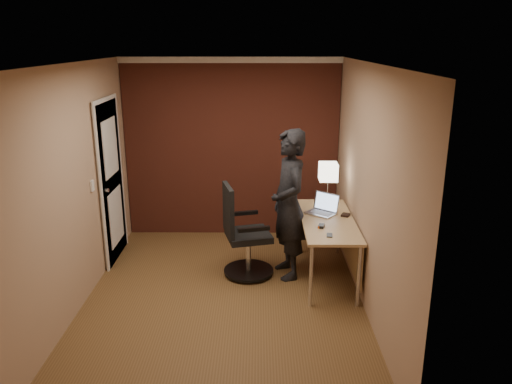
% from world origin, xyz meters
% --- Properties ---
extents(room, '(4.00, 4.00, 4.00)m').
position_xyz_m(room, '(-0.27, 1.54, 1.37)').
color(room, brown).
rests_on(room, ground).
extents(desk, '(0.60, 1.50, 0.73)m').
position_xyz_m(desk, '(1.25, 0.52, 0.60)').
color(desk, tan).
rests_on(desk, ground).
extents(desk_lamp, '(0.22, 0.22, 0.54)m').
position_xyz_m(desk_lamp, '(1.24, 1.07, 1.15)').
color(desk_lamp, silver).
rests_on(desk_lamp, desk).
extents(laptop, '(0.42, 0.41, 0.23)m').
position_xyz_m(laptop, '(1.16, 0.75, 0.79)').
color(laptop, silver).
rests_on(laptop, desk).
extents(mouse, '(0.09, 0.11, 0.03)m').
position_xyz_m(mouse, '(1.07, 0.26, 0.75)').
color(mouse, black).
rests_on(mouse, desk).
extents(phone, '(0.08, 0.12, 0.01)m').
position_xyz_m(phone, '(1.13, 0.02, 0.73)').
color(phone, black).
rests_on(phone, desk).
extents(wallet, '(0.13, 0.14, 0.02)m').
position_xyz_m(wallet, '(1.41, 0.64, 0.74)').
color(wallet, black).
rests_on(wallet, desk).
extents(office_chair, '(0.61, 0.68, 1.10)m').
position_xyz_m(office_chair, '(0.19, 0.57, 0.49)').
color(office_chair, black).
rests_on(office_chair, ground).
extents(person, '(0.57, 0.73, 1.77)m').
position_xyz_m(person, '(0.73, 0.59, 0.88)').
color(person, black).
rests_on(person, ground).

